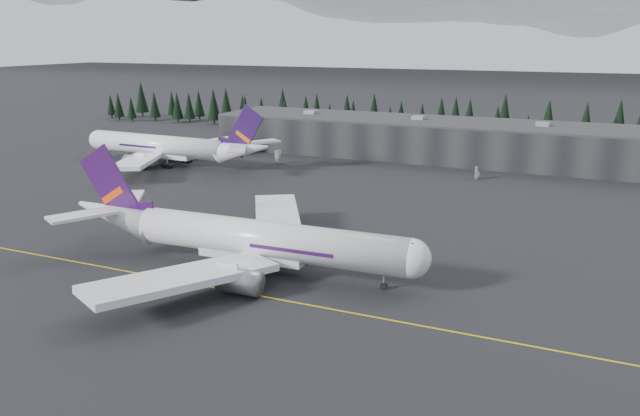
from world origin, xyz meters
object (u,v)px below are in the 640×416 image
at_px(gse_vehicle_a, 278,162).
at_px(gse_vehicle_b, 477,177).
at_px(jet_parked, 173,147).
at_px(terminal, 446,140).
at_px(jet_main, 238,237).

relative_size(gse_vehicle_a, gse_vehicle_b, 1.22).
bearing_deg(jet_parked, terminal, -146.95).
distance_m(jet_main, jet_parked, 97.35).
bearing_deg(jet_main, jet_parked, 131.28).
bearing_deg(gse_vehicle_a, jet_parked, -162.18).
distance_m(jet_main, gse_vehicle_b, 92.52).
bearing_deg(jet_main, gse_vehicle_b, 71.74).
xyz_separation_m(jet_main, gse_vehicle_b, (25.82, 88.70, -5.12)).
relative_size(terminal, jet_main, 2.30).
height_order(gse_vehicle_a, gse_vehicle_b, gse_vehicle_b).
xyz_separation_m(terminal, jet_main, (-10.22, -117.42, -0.53)).
bearing_deg(jet_main, gse_vehicle_a, 111.22).
bearing_deg(jet_parked, gse_vehicle_b, -167.21).
height_order(jet_parked, gse_vehicle_a, jet_parked).
bearing_deg(terminal, gse_vehicle_a, -146.15).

